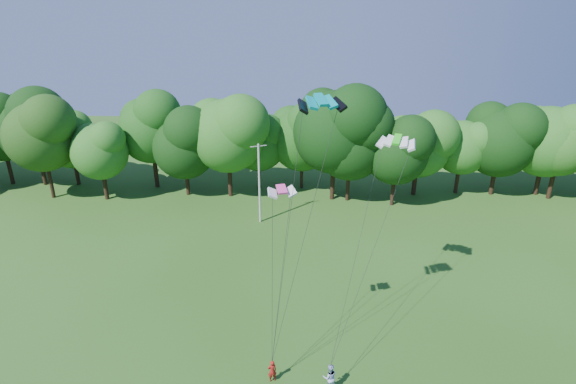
{
  "coord_description": "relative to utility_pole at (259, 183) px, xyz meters",
  "views": [
    {
      "loc": [
        3.34,
        -15.97,
        21.4
      ],
      "look_at": [
        1.72,
        13.0,
        9.73
      ],
      "focal_mm": 28.0,
      "sensor_mm": 36.0,
      "label": 1
    }
  ],
  "objects": [
    {
      "name": "tree_back_west",
      "position": [
        -26.39,
        5.46,
        3.73
      ],
      "size": [
        9.08,
        9.08,
        13.2
      ],
      "color": "#331D14",
      "rests_on": "ground"
    },
    {
      "name": "kite_flyer_left",
      "position": [
        3.33,
        -22.75,
        -3.74
      ],
      "size": [
        0.65,
        0.53,
        1.54
      ],
      "primitive_type": "imported",
      "rotation": [
        0.0,
        0.0,
        3.47
      ],
      "color": "#9F1914",
      "rests_on": "ground"
    },
    {
      "name": "kite_teal",
      "position": [
        5.93,
        -20.26,
        12.55
      ],
      "size": [
        2.75,
        1.91,
        0.57
      ],
      "rotation": [
        0.0,
        0.0,
        0.35
      ],
      "color": "#048C93",
      "rests_on": "ground"
    },
    {
      "name": "kite_green",
      "position": [
        11.33,
        -13.95,
        8.74
      ],
      "size": [
        2.76,
        1.92,
        0.59
      ],
      "rotation": [
        0.0,
        0.0,
        -0.35
      ],
      "color": "#29D31F",
      "rests_on": "ground"
    },
    {
      "name": "utility_pole",
      "position": [
        0.0,
        0.0,
        0.0
      ],
      "size": [
        1.64,
        0.8,
        8.81
      ],
      "rotation": [
        0.0,
        0.0,
        0.42
      ],
      "color": "#B5B4AC",
      "rests_on": "ground"
    },
    {
      "name": "kite_flyer_right",
      "position": [
        6.87,
        -23.19,
        -3.62
      ],
      "size": [
        0.96,
        0.79,
        1.79
      ],
      "primitive_type": "imported",
      "rotation": [
        0.0,
        0.0,
        3.28
      ],
      "color": "#A9B8EA",
      "rests_on": "ground"
    },
    {
      "name": "kite_pink",
      "position": [
        3.79,
        -19.91,
        7.24
      ],
      "size": [
        1.83,
        1.26,
        0.38
      ],
      "rotation": [
        0.0,
        0.0,
        0.31
      ],
      "color": "#F343A0",
      "rests_on": "ground"
    },
    {
      "name": "tree_back_east",
      "position": [
        34.79,
        8.62,
        2.33
      ],
      "size": [
        7.53,
        7.53,
        10.95
      ],
      "color": "#392916",
      "rests_on": "ground"
    },
    {
      "name": "tree_back_center",
      "position": [
        8.09,
        6.94,
        5.17
      ],
      "size": [
        10.66,
        10.66,
        15.51
      ],
      "color": "black",
      "rests_on": "ground"
    }
  ]
}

